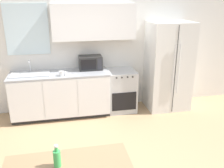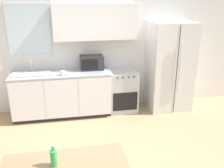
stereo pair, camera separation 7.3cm
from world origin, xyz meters
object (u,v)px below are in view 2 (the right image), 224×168
Objects in this scene: drink_bottle at (54,157)px; oven_range at (122,90)px; refrigerator at (170,67)px; microwave at (92,63)px; coffee_mug at (63,73)px.

oven_range is at bearing 64.49° from drink_bottle.
refrigerator is 7.75× the size of drink_bottle.
oven_range is at bearing -10.13° from microwave.
drink_bottle reaches higher than coffee_mug.
oven_range is 7.15× the size of coffee_mug.
drink_bottle is at bearing -115.51° from oven_range.
microwave reaches higher than drink_bottle.
drink_bottle is (-0.67, -2.83, -0.19)m from microwave.
refrigerator is at bearing 49.03° from drink_bottle.
coffee_mug is at bearing -150.28° from microwave.
drink_bottle is at bearing -92.13° from coffee_mug.
microwave is at bearing 29.72° from coffee_mug.
refrigerator reaches higher than oven_range.
refrigerator is 2.23m from coffee_mug.
coffee_mug is 0.51× the size of drink_bottle.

